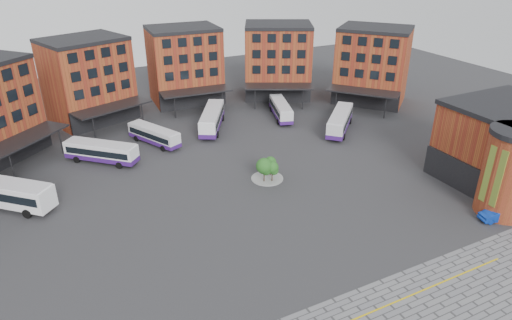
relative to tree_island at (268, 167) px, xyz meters
name	(u,v)px	position (x,y,z in m)	size (l,w,h in m)	color
ground	(301,227)	(-1.86, -11.56, -1.97)	(160.00, 160.00, 0.00)	#28282B
yellow_line	(401,299)	(0.14, -25.56, -1.94)	(26.00, 0.15, 0.02)	gold
main_building	(160,85)	(-6.63, 26.69, 5.26)	(94.14, 42.48, 14.60)	brown
east_building	(505,148)	(26.85, -14.61, 3.32)	(17.40, 15.40, 10.60)	brown
tree_island	(268,167)	(0.00, 0.00, 0.00)	(4.40, 4.40, 3.49)	gray
bus_a	(5,192)	(-31.55, 8.36, 0.12)	(11.06, 10.59, 3.53)	white
bus_b	(101,152)	(-19.00, 15.95, -0.29)	(9.78, 9.31, 3.09)	white
bus_c	(154,135)	(-10.35, 18.98, -0.44)	(6.38, 10.03, 2.82)	silver
bus_d	(212,119)	(0.28, 20.80, -0.12)	(8.42, 11.91, 3.42)	white
bus_e	(281,109)	(13.52, 20.27, -0.39)	(5.43, 10.57, 2.91)	silver
bus_f	(340,121)	(19.32, 10.21, -0.18)	(10.23, 10.19, 3.31)	silver
blue_car	(497,215)	(19.20, -20.61, -1.27)	(1.48, 4.25, 1.40)	#0B2D95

